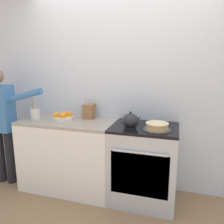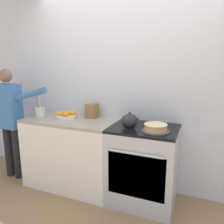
% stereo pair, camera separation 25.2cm
% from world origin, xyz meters
% --- Properties ---
extents(ground_plane, '(16.00, 16.00, 0.00)m').
position_xyz_m(ground_plane, '(0.00, 0.00, 0.00)').
color(ground_plane, '#93704C').
extents(wall_back, '(8.00, 0.04, 2.60)m').
position_xyz_m(wall_back, '(0.00, 0.63, 1.30)').
color(wall_back, silver).
rests_on(wall_back, ground_plane).
extents(counter_cabinet, '(1.19, 0.61, 0.91)m').
position_xyz_m(counter_cabinet, '(-0.67, 0.30, 0.46)').
color(counter_cabinet, white).
rests_on(counter_cabinet, ground_plane).
extents(stove_range, '(0.75, 0.64, 0.91)m').
position_xyz_m(stove_range, '(0.30, 0.30, 0.46)').
color(stove_range, '#B7BABF').
rests_on(stove_range, ground_plane).
extents(layer_cake, '(0.30, 0.30, 0.08)m').
position_xyz_m(layer_cake, '(0.44, 0.20, 0.95)').
color(layer_cake, '#4C4C51').
rests_on(layer_cake, stove_range).
extents(tea_kettle, '(0.23, 0.19, 0.18)m').
position_xyz_m(tea_kettle, '(0.15, 0.22, 0.99)').
color(tea_kettle, '#232328').
rests_on(tea_kettle, stove_range).
extents(knife_block, '(0.13, 0.15, 0.27)m').
position_xyz_m(knife_block, '(-0.46, 0.49, 1.01)').
color(knife_block, olive).
rests_on(knife_block, counter_cabinet).
extents(utensil_crock, '(0.12, 0.12, 0.33)m').
position_xyz_m(utensil_crock, '(-1.12, 0.27, 0.98)').
color(utensil_crock, silver).
rests_on(utensil_crock, counter_cabinet).
extents(fruit_bowl, '(0.27, 0.27, 0.10)m').
position_xyz_m(fruit_bowl, '(-0.75, 0.33, 0.95)').
color(fruit_bowl, silver).
rests_on(fruit_bowl, counter_cabinet).
extents(person_baker, '(0.90, 0.20, 1.54)m').
position_xyz_m(person_baker, '(-1.56, 0.17, 0.91)').
color(person_baker, black).
rests_on(person_baker, ground_plane).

